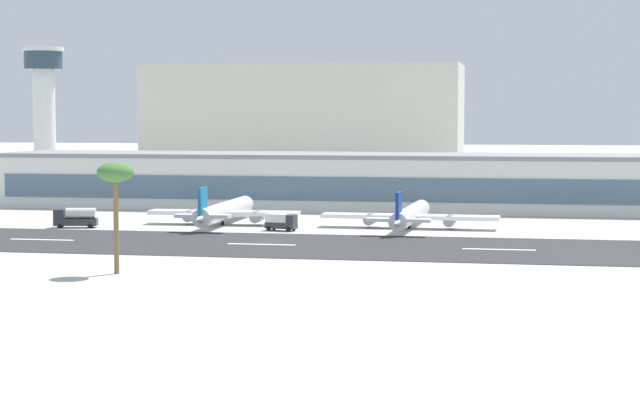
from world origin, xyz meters
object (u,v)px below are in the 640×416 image
at_px(service_box_truck_0, 281,222).
at_px(distant_hotel_block, 304,124).
at_px(terminal_building, 352,181).
at_px(control_tower, 44,106).
at_px(service_fuel_truck_1, 76,218).
at_px(palm_tree_0, 115,177).
at_px(airliner_blue_tail_gate_0, 223,212).
at_px(airliner_navy_tail_gate_1, 409,216).

bearing_deg(service_box_truck_0, distant_hotel_block, 112.14).
distance_m(terminal_building, service_box_truck_0, 55.97).
relative_size(control_tower, service_fuel_truck_1, 4.68).
xyz_separation_m(service_fuel_truck_1, palm_tree_0, (31.81, -61.05, 11.62)).
bearing_deg(terminal_building, airliner_blue_tail_gate_0, -112.17).
bearing_deg(airliner_blue_tail_gate_0, control_tower, 41.80).
height_order(airliner_blue_tail_gate_0, palm_tree_0, palm_tree_0).
distance_m(control_tower, airliner_blue_tail_gate_0, 111.69).
bearing_deg(palm_tree_0, service_box_truck_0, 81.32).
bearing_deg(service_fuel_truck_1, distant_hotel_block, -107.51).
xyz_separation_m(distant_hotel_block, airliner_navy_tail_gate_1, (51.14, -147.71, -16.83)).
relative_size(airliner_blue_tail_gate_0, airliner_navy_tail_gate_1, 1.05).
height_order(airliner_blue_tail_gate_0, airliner_navy_tail_gate_1, airliner_blue_tail_gate_0).
bearing_deg(palm_tree_0, airliner_blue_tail_gate_0, 93.65).
relative_size(airliner_navy_tail_gate_1, palm_tree_0, 2.50).
bearing_deg(palm_tree_0, service_fuel_truck_1, 117.52).
relative_size(service_box_truck_0, service_fuel_truck_1, 0.72).
xyz_separation_m(airliner_blue_tail_gate_0, service_box_truck_0, (14.15, -8.96, -0.96)).
bearing_deg(terminal_building, service_fuel_truck_1, -128.91).
bearing_deg(control_tower, airliner_blue_tail_gate_0, -47.10).
height_order(distant_hotel_block, service_box_truck_0, distant_hotel_block).
bearing_deg(terminal_building, distant_hotel_block, 107.70).
distance_m(control_tower, palm_tree_0, 171.64).
xyz_separation_m(control_tower, airliner_navy_tail_gate_1, (112.54, -80.74, -22.39)).
bearing_deg(terminal_building, airliner_navy_tail_gate_1, -68.01).
bearing_deg(distant_hotel_block, service_fuel_truck_1, -95.12).
distance_m(control_tower, airliner_navy_tail_gate_1, 140.30).
height_order(terminal_building, palm_tree_0, palm_tree_0).
relative_size(terminal_building, distant_hotel_block, 1.66).
bearing_deg(service_fuel_truck_1, service_box_truck_0, 169.98).
xyz_separation_m(control_tower, distant_hotel_block, (61.40, 66.97, -5.56)).
bearing_deg(service_box_truck_0, terminal_building, 97.26).
bearing_deg(control_tower, distant_hotel_block, 47.49).
bearing_deg(airliner_navy_tail_gate_1, control_tower, 56.03).
relative_size(control_tower, airliner_blue_tail_gate_0, 1.01).
bearing_deg(terminal_building, service_box_truck_0, -94.98).
xyz_separation_m(distant_hotel_block, service_fuel_truck_1, (-14.13, -157.83, -17.40)).
xyz_separation_m(service_box_truck_0, palm_tree_0, (-9.58, -62.77, 11.86)).
relative_size(airliner_navy_tail_gate_1, service_box_truck_0, 6.15).
bearing_deg(service_fuel_truck_1, control_tower, -74.91).
relative_size(airliner_blue_tail_gate_0, service_box_truck_0, 6.48).
height_order(control_tower, service_fuel_truck_1, control_tower).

